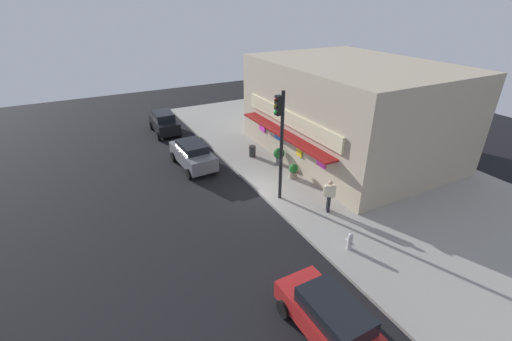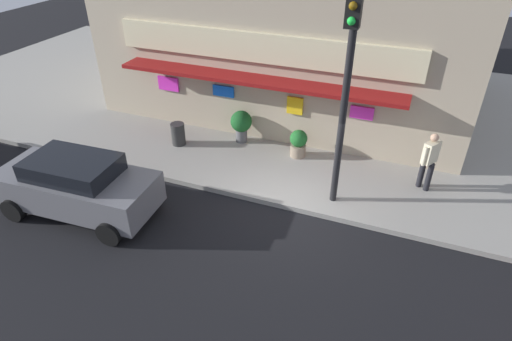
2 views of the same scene
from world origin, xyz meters
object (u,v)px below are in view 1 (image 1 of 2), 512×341
(trash_can, at_px, (252,151))
(parked_car_red, at_px, (333,322))
(pedestrian, at_px, (329,194))
(potted_plant_by_doorway, at_px, (279,155))
(parked_car_black, at_px, (164,122))
(traffic_light, at_px, (280,134))
(parked_car_grey, at_px, (193,154))
(fire_hydrant, at_px, (350,241))
(potted_plant_by_window, at_px, (293,171))

(trash_can, bearing_deg, parked_car_red, -17.18)
(pedestrian, bearing_deg, potted_plant_by_doorway, 173.45)
(potted_plant_by_doorway, bearing_deg, parked_car_black, -152.80)
(potted_plant_by_doorway, height_order, parked_car_red, parked_car_red)
(pedestrian, bearing_deg, traffic_light, -145.12)
(potted_plant_by_doorway, relative_size, parked_car_grey, 0.26)
(fire_hydrant, relative_size, trash_can, 1.06)
(fire_hydrant, height_order, potted_plant_by_window, potted_plant_by_window)
(traffic_light, xyz_separation_m, parked_car_red, (8.12, -2.93, -3.05))
(trash_can, xyz_separation_m, parked_car_grey, (-0.66, -3.99, 0.33))
(pedestrian, distance_m, parked_car_red, 7.40)
(potted_plant_by_doorway, xyz_separation_m, parked_car_red, (11.78, -5.18, -0.00))
(fire_hydrant, distance_m, parked_car_black, 18.63)
(parked_car_black, bearing_deg, pedestrian, 15.37)
(parked_car_black, bearing_deg, potted_plant_by_window, 21.89)
(parked_car_grey, bearing_deg, parked_car_black, -179.93)
(potted_plant_by_window, height_order, parked_car_grey, parked_car_grey)
(potted_plant_by_doorway, distance_m, parked_car_grey, 5.56)
(traffic_light, distance_m, potted_plant_by_window, 4.12)
(pedestrian, relative_size, parked_car_black, 0.43)
(parked_car_red, xyz_separation_m, parked_car_black, (-21.42, 0.23, 0.06))
(fire_hydrant, bearing_deg, parked_car_red, -48.41)
(fire_hydrant, bearing_deg, parked_car_grey, -164.07)
(fire_hydrant, xyz_separation_m, parked_car_red, (3.07, -3.45, 0.27))
(traffic_light, bearing_deg, potted_plant_by_window, 128.24)
(fire_hydrant, bearing_deg, pedestrian, 159.38)
(potted_plant_by_doorway, bearing_deg, potted_plant_by_window, -6.84)
(trash_can, distance_m, parked_car_red, 14.30)
(fire_hydrant, distance_m, parked_car_grey, 11.71)
(potted_plant_by_window, height_order, parked_car_black, parked_car_black)
(potted_plant_by_window, bearing_deg, fire_hydrant, -12.58)
(traffic_light, height_order, pedestrian, traffic_light)
(fire_hydrant, distance_m, pedestrian, 3.04)
(parked_car_black, bearing_deg, parked_car_grey, 0.07)
(pedestrian, xyz_separation_m, potted_plant_by_window, (-3.85, 0.43, -0.49))
(potted_plant_by_doorway, height_order, parked_car_grey, parked_car_grey)
(trash_can, relative_size, pedestrian, 0.43)
(pedestrian, xyz_separation_m, potted_plant_by_doorway, (-5.92, 0.68, -0.31))
(traffic_light, height_order, trash_can, traffic_light)
(potted_plant_by_window, height_order, parked_car_red, parked_car_red)
(parked_car_black, bearing_deg, potted_plant_by_doorway, 27.20)
(traffic_light, relative_size, parked_car_black, 1.46)
(trash_can, relative_size, potted_plant_by_doorway, 0.68)
(potted_plant_by_doorway, bearing_deg, trash_can, -153.01)
(fire_hydrant, xyz_separation_m, potted_plant_by_window, (-6.64, 1.48, 0.09))
(potted_plant_by_window, relative_size, parked_car_grey, 0.21)
(trash_can, height_order, potted_plant_by_doorway, potted_plant_by_doorway)
(traffic_light, relative_size, trash_can, 7.78)
(fire_hydrant, relative_size, potted_plant_by_doorway, 0.72)
(parked_car_grey, bearing_deg, parked_car_red, -0.96)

